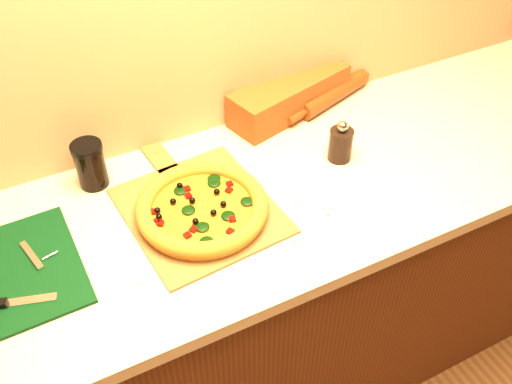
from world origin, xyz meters
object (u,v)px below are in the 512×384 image
pepper_grinder (341,144)px  rolling_pin (334,94)px  dark_jar (90,165)px  pizza_peel (197,207)px  cutting_board (26,270)px  pizza (202,208)px

pepper_grinder → rolling_pin: 0.29m
dark_jar → pepper_grinder: bearing=-17.8°
pizza_peel → rolling_pin: bearing=19.2°
pizza_peel → pepper_grinder: (0.44, 0.00, 0.05)m
dark_jar → cutting_board: bearing=-134.4°
cutting_board → rolling_pin: size_ratio=0.83×
pizza_peel → cutting_board: size_ratio=1.61×
cutting_board → rolling_pin: 1.06m
pizza_peel → cutting_board: (-0.44, -0.02, 0.00)m
rolling_pin → dark_jar: dark_jar is taller
cutting_board → pepper_grinder: bearing=0.1°
rolling_pin → pizza: bearing=-153.2°
pizza_peel → cutting_board: 0.44m
pepper_grinder → rolling_pin: (0.14, 0.25, -0.02)m
pepper_grinder → dark_jar: dark_jar is taller
pizza_peel → rolling_pin: (0.58, 0.26, 0.03)m
cutting_board → dark_jar: size_ratio=2.58×
pizza_peel → cutting_board: cutting_board is taller
pizza_peel → pizza: 0.04m
pizza → dark_jar: 0.33m
pizza → cutting_board: 0.44m
pizza → rolling_pin: bearing=26.8°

